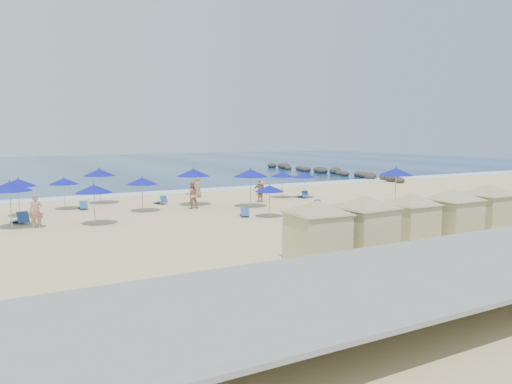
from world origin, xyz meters
TOP-DOWN VIEW (x-y plane):
  - ground at (0.00, 0.00)m, footprint 160.00×160.00m
  - ocean at (0.00, 55.00)m, footprint 160.00×80.00m
  - surf_line at (0.00, 15.50)m, footprint 160.00×2.50m
  - seawall at (0.00, -13.50)m, footprint 160.00×6.10m
  - rock_jetty at (24.01, 24.90)m, footprint 2.56×26.66m
  - trash_bin at (5.66, -3.08)m, footprint 1.11×1.11m
  - cabana_0 at (-2.84, -9.50)m, footprint 4.31×4.31m
  - cabana_1 at (-0.50, -9.55)m, footprint 4.43×4.43m
  - cabana_2 at (2.56, -9.08)m, footprint 4.16×4.16m
  - cabana_3 at (5.03, -9.36)m, footprint 4.32×4.32m
  - cabana_4 at (7.99, -9.06)m, footprint 4.38×4.38m
  - umbrella_0 at (-12.00, 8.15)m, footprint 2.11×2.11m
  - umbrella_1 at (-12.66, 4.21)m, footprint 2.29×2.29m
  - umbrella_2 at (-9.17, 9.78)m, footprint 1.93×1.93m
  - umbrella_3 at (-8.61, 3.06)m, footprint 2.05×2.05m
  - umbrella_4 at (-6.53, 11.44)m, footprint 2.30×2.30m
  - umbrella_5 at (-4.97, 6.31)m, footprint 2.03×2.03m
  - umbrella_6 at (1.02, 0.50)m, footprint 1.79×1.79m
  - umbrella_7 at (-1.04, 7.34)m, footprint 2.36×2.36m
  - umbrella_8 at (2.02, 4.67)m, footprint 2.39×2.39m
  - umbrella_9 at (6.57, 7.83)m, footprint 1.90×1.90m
  - umbrella_10 at (8.09, 7.04)m, footprint 1.84×1.84m
  - umbrella_11 at (11.38, 0.61)m, footprint 2.41×2.41m
  - beach_chair_0 at (-12.15, 5.53)m, footprint 0.98×1.47m
  - beach_chair_1 at (-8.09, 9.38)m, footprint 0.57×1.16m
  - beach_chair_2 at (-2.74, 9.24)m, footprint 0.82×1.25m
  - beach_chair_3 at (-0.11, 1.53)m, footprint 0.90×1.24m
  - beach_chair_4 at (5.66, 2.25)m, footprint 0.67×1.21m
  - beach_chair_5 at (8.08, 7.09)m, footprint 0.70×1.18m
  - beachgoer_0 at (-11.50, 3.70)m, footprint 0.74×0.57m
  - beachgoer_1 at (-1.63, 6.21)m, footprint 1.01×0.85m
  - beachgoer_2 at (3.94, 6.76)m, footprint 0.93×1.02m
  - beachgoer_3 at (4.07, 6.74)m, footprint 1.10×0.74m
  - beachgoer_4 at (1.08, 11.63)m, footprint 0.70×0.94m

SIDE VIEW (x-z plane):
  - ground at x=0.00m, z-range 0.00..0.00m
  - ocean at x=0.00m, z-range 0.00..0.06m
  - surf_line at x=0.00m, z-range 0.00..0.08m
  - beach_chair_5 at x=8.08m, z-range -0.09..0.52m
  - beach_chair_1 at x=-8.09m, z-range -0.10..0.53m
  - beach_chair_3 at x=-0.11m, z-range -0.10..0.53m
  - beach_chair_2 at x=-2.74m, z-range -0.10..0.54m
  - beach_chair_4 at x=5.66m, z-range -0.10..0.54m
  - beach_chair_0 at x=-12.15m, z-range -0.11..0.63m
  - rock_jetty at x=24.01m, z-range -0.12..0.84m
  - trash_bin at x=5.66m, z-range 0.00..0.88m
  - seawall at x=0.00m, z-range 0.04..1.26m
  - beachgoer_3 at x=4.07m, z-range 0.00..1.57m
  - beachgoer_2 at x=3.94m, z-range 0.00..1.67m
  - beachgoer_4 at x=1.08m, z-range 0.00..1.76m
  - beachgoer_0 at x=-11.50m, z-range 0.00..1.80m
  - beachgoer_1 at x=-1.63m, z-range 0.00..1.85m
  - cabana_2 at x=2.56m, z-range 0.19..2.80m
  - cabana_3 at x=5.03m, z-range 0.20..2.90m
  - cabana_0 at x=-2.84m, z-range 0.20..2.91m
  - cabana_4 at x=7.99m, z-range 0.20..2.95m
  - cabana_1 at x=-0.50m, z-range 0.20..2.99m
  - umbrella_6 at x=1.02m, z-range 0.75..2.78m
  - umbrella_10 at x=8.09m, z-range 0.77..2.86m
  - umbrella_9 at x=6.57m, z-range 0.79..2.95m
  - umbrella_2 at x=-9.17m, z-range 0.81..3.00m
  - umbrella_5 at x=-4.97m, z-range 0.85..3.17m
  - umbrella_3 at x=-8.61m, z-range 0.86..3.19m
  - umbrella_0 at x=-12.00m, z-range 0.88..3.29m
  - umbrella_1 at x=-12.66m, z-range 0.95..3.56m
  - umbrella_4 at x=-6.53m, z-range 0.96..3.58m
  - umbrella_7 at x=-1.04m, z-range 0.98..3.67m
  - umbrella_8 at x=2.02m, z-range 1.00..3.72m
  - umbrella_11 at x=11.38m, z-range 1.01..3.74m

